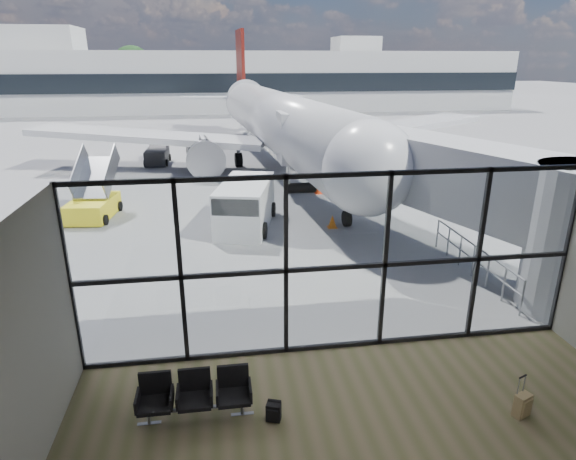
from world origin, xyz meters
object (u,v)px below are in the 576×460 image
object	(u,v)px
backpack	(274,412)
service_van	(245,205)
airliner	(276,120)
belt_loader	(158,155)
seating_row	(195,392)
suitcase	(523,405)
mobile_stairs	(93,205)

from	to	relation	value
backpack	service_van	xyz separation A→B (m)	(0.22, 11.98, 0.79)
airliner	belt_loader	size ratio (longest dim) A/B	9.53
seating_row	airliner	size ratio (longest dim) A/B	0.06
seating_row	suitcase	distance (m)	6.60
mobile_stairs	service_van	bearing A→B (deg)	-12.83
seating_row	belt_loader	xyz separation A→B (m)	(-3.41, 26.09, 0.05)
seating_row	airliner	world-z (taller)	airliner
backpack	mobile_stairs	xyz separation A→B (m)	(-6.56, 14.41, 0.38)
seating_row	suitcase	bearing A→B (deg)	-8.75
belt_loader	backpack	bearing A→B (deg)	-77.90
seating_row	service_van	world-z (taller)	service_van
seating_row	mobile_stairs	world-z (taller)	mobile_stairs
belt_loader	suitcase	bearing A→B (deg)	-68.36
suitcase	service_van	distance (m)	13.49
backpack	airliner	bearing A→B (deg)	102.54
backpack	mobile_stairs	size ratio (longest dim) A/B	0.12
airliner	seating_row	bearing A→B (deg)	-105.91
backpack	service_van	size ratio (longest dim) A/B	0.09
service_van	belt_loader	world-z (taller)	service_van
suitcase	seating_row	bearing A→B (deg)	148.81
seating_row	mobile_stairs	size ratio (longest dim) A/B	0.62
suitcase	mobile_stairs	world-z (taller)	mobile_stairs
seating_row	belt_loader	distance (m)	26.31
airliner	belt_loader	world-z (taller)	airliner
service_van	mobile_stairs	bearing A→B (deg)	174.14
service_van	mobile_stairs	distance (m)	7.22
backpack	belt_loader	bearing A→B (deg)	120.43
backpack	seating_row	bearing A→B (deg)	-174.55
seating_row	airliner	xyz separation A→B (m)	(4.84, 25.36, 2.38)
backpack	service_van	bearing A→B (deg)	108.78
service_van	mobile_stairs	size ratio (longest dim) A/B	1.31
airliner	belt_loader	xyz separation A→B (m)	(-8.25, 0.72, -2.34)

